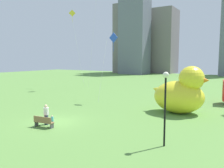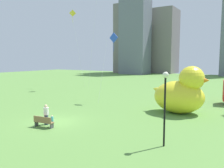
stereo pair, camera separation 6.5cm
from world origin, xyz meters
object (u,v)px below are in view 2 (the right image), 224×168
giant_inflatable_duck (181,93)px  lamppost (165,95)px  park_bench (43,122)px  person_adult (46,114)px  kite_yellow (73,17)px  person_child (52,120)px  kite_blue (113,40)px

giant_inflatable_duck → lamppost: size_ratio=1.23×
park_bench → person_adult: size_ratio=1.04×
giant_inflatable_duck → kite_yellow: (-23.77, 11.14, 11.25)m
park_bench → giant_inflatable_duck: size_ratio=0.31×
lamppost → person_adult: bearing=-176.8°
lamppost → person_child: bearing=-175.2°
park_bench → lamppost: bearing=7.5°
park_bench → kite_blue: size_ratio=0.20×
park_bench → kite_yellow: bearing=126.0°
giant_inflatable_duck → kite_yellow: 28.56m
lamppost → kite_yellow: (-25.36, 20.57, 10.03)m
park_bench → kite_yellow: (-15.83, 21.82, 12.80)m
park_bench → lamppost: lamppost is taller
person_child → kite_blue: size_ratio=0.11×
park_bench → kite_blue: kite_blue is taller
lamppost → kite_yellow: kite_yellow is taller
kite_blue → park_bench: bearing=-84.7°
giant_inflatable_duck → kite_yellow: kite_yellow is taller
person_child → giant_inflatable_duck: (7.47, 10.18, 1.51)m
park_bench → giant_inflatable_duck: (7.93, 10.68, 1.55)m
park_bench → person_adult: person_adult is taller
lamppost → kite_yellow: size_ratio=0.32×
park_bench → person_adult: (-0.42, 0.70, 0.45)m
person_child → kite_blue: kite_blue is taller
person_child → lamppost: bearing=4.8°
person_adult → park_bench: bearing=-58.6°
giant_inflatable_duck → kite_blue: size_ratio=0.66×
park_bench → person_adult: bearing=121.4°
person_adult → person_child: 1.00m
person_adult → kite_blue: (-0.73, 11.76, 6.83)m
person_child → kite_blue: bearing=97.7°
giant_inflatable_duck → kite_blue: (-9.09, 1.77, 5.73)m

